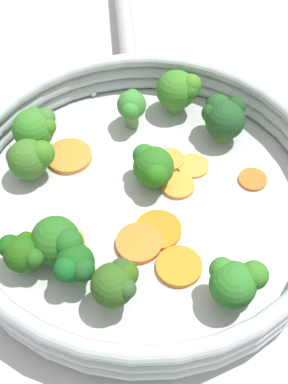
{
  "coord_description": "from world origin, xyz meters",
  "views": [
    {
      "loc": [
        0.21,
        0.24,
        0.43
      ],
      "look_at": [
        0.0,
        0.0,
        0.03
      ],
      "focal_mm": 50.0,
      "sensor_mm": 36.0,
      "label": 1
    }
  ],
  "objects_px": {
    "broccoli_floret_1": "(74,265)",
    "broccoli_floret_3": "(33,158)",
    "carrot_slice_2": "(170,160)",
    "carrot_slice_7": "(179,266)",
    "broccoli_floret_10": "(131,106)",
    "broccoli_floret_0": "(153,167)",
    "broccoli_floret_6": "(234,283)",
    "carrot_slice_4": "(158,230)",
    "broccoli_floret_8": "(224,116)",
    "carrot_slice_3": "(69,156)",
    "carrot_slice_0": "(190,163)",
    "broccoli_floret_9": "(116,282)",
    "carrot_slice_1": "(67,243)",
    "broccoli_floret_5": "(59,242)",
    "carrot_slice_6": "(253,179)",
    "broccoli_floret_2": "(22,252)",
    "carrot_slice_8": "(178,186)",
    "skillet": "(144,205)",
    "carrot_slice_5": "(139,243)",
    "broccoli_floret_7": "(35,128)",
    "broccoli_floret_4": "(179,90)"
  },
  "relations": [
    {
      "from": "broccoli_floret_10",
      "to": "carrot_slice_2",
      "type": "bearing_deg",
      "value": 85.89
    },
    {
      "from": "broccoli_floret_2",
      "to": "broccoli_floret_3",
      "type": "bearing_deg",
      "value": -129.47
    },
    {
      "from": "carrot_slice_4",
      "to": "broccoli_floret_10",
      "type": "bearing_deg",
      "value": -120.74
    },
    {
      "from": "carrot_slice_4",
      "to": "broccoli_floret_2",
      "type": "distance_m",
      "value": 0.13
    },
    {
      "from": "broccoli_floret_9",
      "to": "broccoli_floret_3",
      "type": "bearing_deg",
      "value": -99.61
    },
    {
      "from": "carrot_slice_3",
      "to": "carrot_slice_8",
      "type": "height_order",
      "value": "carrot_slice_3"
    },
    {
      "from": "broccoli_floret_0",
      "to": "broccoli_floret_6",
      "type": "bearing_deg",
      "value": 75.38
    },
    {
      "from": "broccoli_floret_10",
      "to": "carrot_slice_4",
      "type": "bearing_deg",
      "value": 59.26
    },
    {
      "from": "carrot_slice_0",
      "to": "broccoli_floret_1",
      "type": "distance_m",
      "value": 0.18
    },
    {
      "from": "broccoli_floret_1",
      "to": "broccoli_floret_3",
      "type": "height_order",
      "value": "broccoli_floret_3"
    },
    {
      "from": "broccoli_floret_0",
      "to": "broccoli_floret_1",
      "type": "relative_size",
      "value": 1.16
    },
    {
      "from": "carrot_slice_0",
      "to": "carrot_slice_2",
      "type": "bearing_deg",
      "value": -52.06
    },
    {
      "from": "broccoli_floret_0",
      "to": "carrot_slice_6",
      "type": "bearing_deg",
      "value": 140.67
    },
    {
      "from": "carrot_slice_6",
      "to": "broccoli_floret_2",
      "type": "xyz_separation_m",
      "value": [
        0.23,
        -0.07,
        0.02
      ]
    },
    {
      "from": "carrot_slice_5",
      "to": "broccoli_floret_6",
      "type": "height_order",
      "value": "broccoli_floret_6"
    },
    {
      "from": "skillet",
      "to": "broccoli_floret_5",
      "type": "bearing_deg",
      "value": -0.92
    },
    {
      "from": "carrot_slice_4",
      "to": "carrot_slice_7",
      "type": "bearing_deg",
      "value": 73.32
    },
    {
      "from": "carrot_slice_3",
      "to": "broccoli_floret_1",
      "type": "bearing_deg",
      "value": 56.27
    },
    {
      "from": "broccoli_floret_1",
      "to": "broccoli_floret_7",
      "type": "height_order",
      "value": "broccoli_floret_7"
    },
    {
      "from": "carrot_slice_3",
      "to": "broccoli_floret_1",
      "type": "height_order",
      "value": "broccoli_floret_1"
    },
    {
      "from": "carrot_slice_1",
      "to": "broccoli_floret_4",
      "type": "height_order",
      "value": "broccoli_floret_4"
    },
    {
      "from": "carrot_slice_3",
      "to": "broccoli_floret_8",
      "type": "xyz_separation_m",
      "value": [
        -0.14,
        0.08,
        0.03
      ]
    },
    {
      "from": "carrot_slice_4",
      "to": "broccoli_floret_6",
      "type": "relative_size",
      "value": 0.89
    },
    {
      "from": "carrot_slice_3",
      "to": "carrot_slice_7",
      "type": "relative_size",
      "value": 1.14
    },
    {
      "from": "carrot_slice_0",
      "to": "carrot_slice_2",
      "type": "relative_size",
      "value": 1.08
    },
    {
      "from": "broccoli_floret_9",
      "to": "broccoli_floret_7",
      "type": "bearing_deg",
      "value": -104.87
    },
    {
      "from": "broccoli_floret_3",
      "to": "broccoli_floret_10",
      "type": "xyz_separation_m",
      "value": [
        -0.12,
        0.01,
        0.0
      ]
    },
    {
      "from": "broccoli_floret_4",
      "to": "broccoli_floret_10",
      "type": "xyz_separation_m",
      "value": [
        0.05,
        -0.02,
        -0.0
      ]
    },
    {
      "from": "carrot_slice_0",
      "to": "broccoli_floret_5",
      "type": "height_order",
      "value": "broccoli_floret_5"
    },
    {
      "from": "carrot_slice_7",
      "to": "broccoli_floret_1",
      "type": "xyz_separation_m",
      "value": [
        0.08,
        -0.05,
        0.02
      ]
    },
    {
      "from": "carrot_slice_2",
      "to": "carrot_slice_7",
      "type": "distance_m",
      "value": 0.13
    },
    {
      "from": "carrot_slice_4",
      "to": "broccoli_floret_8",
      "type": "xyz_separation_m",
      "value": [
        -0.14,
        -0.05,
        0.03
      ]
    },
    {
      "from": "carrot_slice_2",
      "to": "broccoli_floret_5",
      "type": "xyz_separation_m",
      "value": [
        0.15,
        0.02,
        0.02
      ]
    },
    {
      "from": "carrot_slice_6",
      "to": "broccoli_floret_0",
      "type": "bearing_deg",
      "value": -39.33
    },
    {
      "from": "broccoli_floret_3",
      "to": "skillet",
      "type": "bearing_deg",
      "value": 121.7
    },
    {
      "from": "broccoli_floret_5",
      "to": "carrot_slice_6",
      "type": "bearing_deg",
      "value": 164.65
    },
    {
      "from": "carrot_slice_1",
      "to": "broccoli_floret_3",
      "type": "relative_size",
      "value": 0.75
    },
    {
      "from": "carrot_slice_0",
      "to": "broccoli_floret_1",
      "type": "relative_size",
      "value": 0.75
    },
    {
      "from": "broccoli_floret_3",
      "to": "broccoli_floret_10",
      "type": "distance_m",
      "value": 0.12
    },
    {
      "from": "carrot_slice_0",
      "to": "carrot_slice_6",
      "type": "xyz_separation_m",
      "value": [
        -0.03,
        0.06,
        0.0
      ]
    },
    {
      "from": "broccoli_floret_0",
      "to": "broccoli_floret_8",
      "type": "height_order",
      "value": "broccoli_floret_8"
    },
    {
      "from": "broccoli_floret_1",
      "to": "broccoli_floret_8",
      "type": "distance_m",
      "value": 0.23
    },
    {
      "from": "skillet",
      "to": "carrot_slice_0",
      "type": "bearing_deg",
      "value": -175.83
    },
    {
      "from": "broccoli_floret_5",
      "to": "broccoli_floret_8",
      "type": "relative_size",
      "value": 1.02
    },
    {
      "from": "carrot_slice_8",
      "to": "broccoli_floret_9",
      "type": "relative_size",
      "value": 0.67
    },
    {
      "from": "skillet",
      "to": "carrot_slice_4",
      "type": "distance_m",
      "value": 0.04
    },
    {
      "from": "carrot_slice_0",
      "to": "broccoli_floret_1",
      "type": "bearing_deg",
      "value": 10.56
    },
    {
      "from": "carrot_slice_2",
      "to": "broccoli_floret_3",
      "type": "distance_m",
      "value": 0.14
    },
    {
      "from": "carrot_slice_3",
      "to": "carrot_slice_8",
      "type": "relative_size",
      "value": 1.42
    },
    {
      "from": "broccoli_floret_0",
      "to": "broccoli_floret_3",
      "type": "height_order",
      "value": "broccoli_floret_3"
    }
  ]
}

